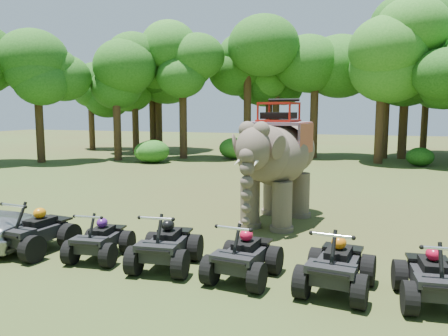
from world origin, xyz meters
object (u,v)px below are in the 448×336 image
Objects in this scene: atv_2 at (166,239)px; atv_5 at (435,271)px; atv_4 at (337,259)px; elephant at (277,161)px; atv_0 at (35,226)px; atv_3 at (244,249)px; atv_1 at (100,234)px.

atv_2 reaches higher than atv_5.
atv_4 is 1.71m from atv_5.
elephant is 7.09m from atv_0.
atv_0 is at bearing 174.00° from atv_5.
atv_1 is at bearing -176.46° from atv_3.
elephant is at bearing 49.94° from atv_0.
atv_4 is (3.70, -0.17, 0.01)m from atv_2.
atv_5 is (3.87, -4.97, -1.29)m from elephant.
atv_4 is (1.88, -0.06, 0.03)m from atv_3.
atv_3 is at bearing -174.89° from atv_4.
atv_4 is at bearing 174.07° from atv_5.
atv_0 is 1.02× the size of atv_4.
atv_0 reaches higher than atv_3.
atv_4 is 1.05× the size of atv_5.
atv_4 is at bearing -8.56° from atv_2.
atv_3 is (5.35, -0.07, -0.04)m from atv_0.
atv_1 is 0.93× the size of atv_5.
atv_2 is at bearing -99.94° from elephant.
atv_1 is 3.58m from atv_3.
atv_4 reaches higher than atv_1.
atv_1 is at bearing -175.43° from atv_4.
atv_0 is at bearing -174.55° from atv_3.
atv_4 reaches higher than atv_2.
atv_5 is at bearing -44.12° from elephant.
atv_0 is (-5.06, -4.80, -1.24)m from elephant.
atv_5 is (7.16, -0.26, 0.04)m from atv_1.
atv_3 is (3.57, -0.17, 0.05)m from atv_1.
atv_0 is 8.94m from atv_5.
atv_1 is 5.45m from atv_4.
atv_2 is at bearing -8.10° from atv_1.
elephant is at bearing 120.63° from atv_4.
atv_4 is at bearing -8.54° from atv_1.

